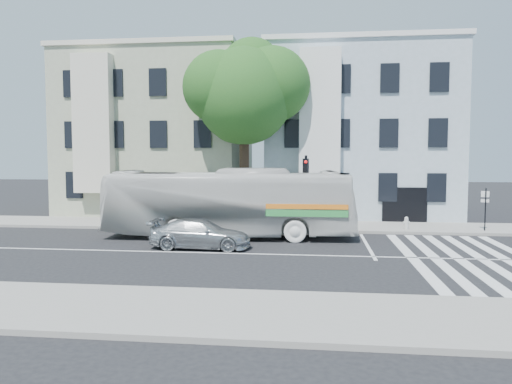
% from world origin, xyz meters
% --- Properties ---
extents(ground, '(120.00, 120.00, 0.00)m').
position_xyz_m(ground, '(0.00, 0.00, 0.00)').
color(ground, black).
rests_on(ground, ground).
extents(sidewalk_far, '(80.00, 4.00, 0.15)m').
position_xyz_m(sidewalk_far, '(0.00, 8.00, 0.07)').
color(sidewalk_far, gray).
rests_on(sidewalk_far, ground).
extents(sidewalk_near, '(80.00, 4.00, 0.15)m').
position_xyz_m(sidewalk_near, '(0.00, -8.00, 0.07)').
color(sidewalk_near, gray).
rests_on(sidewalk_near, ground).
extents(building_left, '(12.00, 10.00, 11.00)m').
position_xyz_m(building_left, '(-7.00, 15.00, 5.50)').
color(building_left, '#9CA086').
rests_on(building_left, ground).
extents(building_right, '(12.00, 10.00, 11.00)m').
position_xyz_m(building_right, '(7.00, 15.00, 5.50)').
color(building_right, '#9AAEB8').
rests_on(building_right, ground).
extents(street_tree, '(7.30, 5.90, 11.10)m').
position_xyz_m(street_tree, '(0.06, 8.74, 7.83)').
color(street_tree, '#2D2116').
rests_on(street_tree, ground).
extents(bus, '(3.37, 12.49, 3.45)m').
position_xyz_m(bus, '(-0.10, 4.08, 1.73)').
color(bus, silver).
rests_on(bus, ground).
extents(sedan, '(1.85, 4.45, 1.28)m').
position_xyz_m(sedan, '(-0.88, 0.97, 0.64)').
color(sedan, silver).
rests_on(sedan, ground).
extents(hedge, '(8.46, 2.84, 0.70)m').
position_xyz_m(hedge, '(-3.16, 6.30, 0.50)').
color(hedge, '#2D6520').
rests_on(hedge, sidewalk_far).
extents(traffic_signal, '(0.41, 0.53, 4.09)m').
position_xyz_m(traffic_signal, '(3.63, 6.11, 2.64)').
color(traffic_signal, black).
rests_on(traffic_signal, ground).
extents(fire_hydrant, '(0.38, 0.22, 0.66)m').
position_xyz_m(fire_hydrant, '(9.00, 7.00, 0.49)').
color(fire_hydrant, '#BABAB6').
rests_on(fire_hydrant, sidewalk_far).
extents(far_sign_pole, '(0.40, 0.19, 2.23)m').
position_xyz_m(far_sign_pole, '(12.99, 6.94, 1.58)').
color(far_sign_pole, black).
rests_on(far_sign_pole, sidewalk_far).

